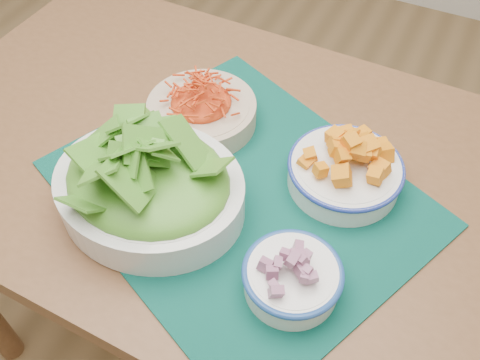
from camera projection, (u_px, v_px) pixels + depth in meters
The scene contains 6 objects.
table at pixel (208, 190), 1.00m from camera, with size 1.09×0.74×0.75m.
placemat at pixel (240, 193), 0.85m from camera, with size 0.54×0.45×0.00m, color #022F28.
carrot_bowl at pixel (201, 108), 0.92m from camera, with size 0.24×0.24×0.07m.
squash_bowl at pixel (346, 165), 0.83m from camera, with size 0.20×0.20×0.09m.
lettuce_bowl at pixel (148, 180), 0.78m from camera, with size 0.31×0.26×0.13m.
onion_bowl at pixel (292, 275), 0.71m from camera, with size 0.16×0.16×0.07m.
Camera 1 is at (0.39, -0.42, 1.42)m, focal length 40.00 mm.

